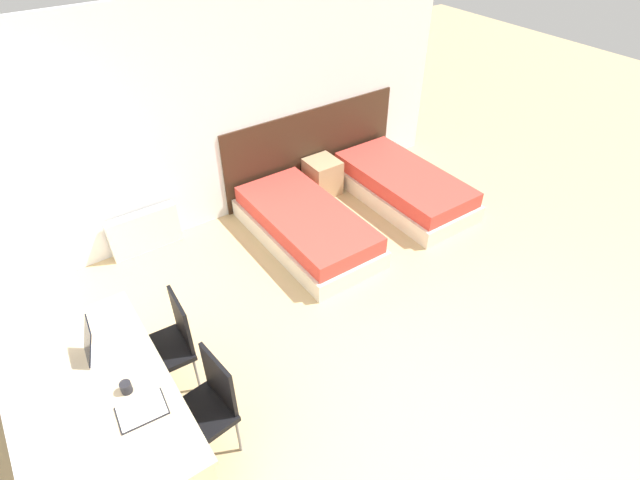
% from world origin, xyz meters
% --- Properties ---
extents(ground_plane, '(20.00, 20.00, 0.00)m').
position_xyz_m(ground_plane, '(0.00, 0.00, 0.00)').
color(ground_plane, tan).
extents(wall_back, '(6.07, 0.05, 2.70)m').
position_xyz_m(wall_back, '(0.00, 3.81, 1.35)').
color(wall_back, white).
rests_on(wall_back, ground_plane).
extents(wall_left, '(0.05, 4.78, 2.70)m').
position_xyz_m(wall_left, '(-2.56, 1.89, 1.35)').
color(wall_left, white).
rests_on(wall_left, ground_plane).
extents(headboard_panel, '(2.65, 0.03, 1.12)m').
position_xyz_m(headboard_panel, '(1.04, 3.77, 0.56)').
color(headboard_panel, '#382316').
rests_on(headboard_panel, ground_plane).
extents(bed_near_window, '(0.98, 1.97, 0.42)m').
position_xyz_m(bed_near_window, '(0.26, 2.75, 0.21)').
color(bed_near_window, beige).
rests_on(bed_near_window, ground_plane).
extents(bed_near_door, '(0.98, 1.97, 0.42)m').
position_xyz_m(bed_near_door, '(1.83, 2.75, 0.21)').
color(bed_near_door, beige).
rests_on(bed_near_door, ground_plane).
extents(nightstand, '(0.41, 0.42, 0.49)m').
position_xyz_m(nightstand, '(1.04, 3.52, 0.24)').
color(nightstand, tan).
rests_on(nightstand, ground_plane).
extents(radiator, '(0.81, 0.12, 0.51)m').
position_xyz_m(radiator, '(-1.38, 3.69, 0.26)').
color(radiator, silver).
rests_on(radiator, ground_plane).
extents(desk, '(0.58, 1.86, 0.75)m').
position_xyz_m(desk, '(-2.24, 1.33, 0.58)').
color(desk, '#C6B28E').
rests_on(desk, ground_plane).
extents(chair_near_laptop, '(0.47, 0.47, 0.95)m').
position_xyz_m(chair_near_laptop, '(-1.81, 1.70, 0.52)').
color(chair_near_laptop, black).
rests_on(chair_near_laptop, ground_plane).
extents(chair_near_notebook, '(0.49, 0.49, 0.95)m').
position_xyz_m(chair_near_notebook, '(-1.81, 0.97, 0.52)').
color(chair_near_notebook, black).
rests_on(chair_near_notebook, ground_plane).
extents(laptop, '(0.36, 0.26, 0.34)m').
position_xyz_m(laptop, '(-2.29, 1.68, 0.82)').
color(laptop, silver).
rests_on(laptop, desk).
extents(open_notebook, '(0.34, 0.26, 0.02)m').
position_xyz_m(open_notebook, '(-2.23, 1.02, 0.76)').
color(open_notebook, black).
rests_on(open_notebook, desk).
extents(mug, '(0.08, 0.08, 0.09)m').
position_xyz_m(mug, '(-2.26, 1.24, 0.79)').
color(mug, black).
rests_on(mug, desk).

